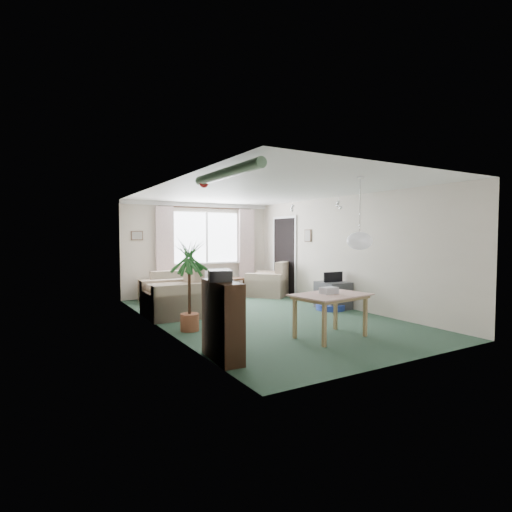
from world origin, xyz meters
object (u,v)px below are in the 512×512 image
armchair_left (173,291)px  bookshelf (222,321)px  houseplant (189,285)px  tv_cube (333,295)px  dining_table (330,316)px  pet_bed (330,307)px  sofa (172,285)px  armchair_corner (269,279)px  coffee_table (225,288)px

armchair_left → bookshelf: bookshelf is taller
houseplant → tv_cube: size_ratio=2.41×
bookshelf → dining_table: bearing=8.5°
tv_cube → pet_bed: bearing=-147.1°
sofa → pet_bed: (2.47, -2.87, -0.31)m
sofa → houseplant: houseplant is taller
sofa → houseplant: bearing=81.1°
armchair_corner → bookshelf: bearing=12.8°
armchair_left → bookshelf: 2.93m
coffee_table → armchair_corner: bearing=-22.2°
armchair_left → dining_table: armchair_left is taller
houseplant → dining_table: (1.70, -1.48, -0.43)m
armchair_corner → pet_bed: 2.34m
sofa → armchair_left: armchair_left is taller
bookshelf → tv_cube: bearing=32.9°
houseplant → bookshelf: bearing=-96.6°
bookshelf → dining_table: bookshelf is taller
sofa → coffee_table: (1.34, -0.14, -0.14)m
armchair_left → dining_table: size_ratio=1.06×
armchair_corner → tv_cube: (0.22, -2.22, -0.16)m
dining_table → armchair_corner: bearing=70.6°
armchair_corner → dining_table: armchair_corner is taller
armchair_corner → armchair_left: bearing=-15.4°
coffee_table → houseplant: size_ratio=0.68×
armchair_corner → bookshelf: size_ratio=1.00×
armchair_left → houseplant: houseplant is taller
sofa → bookshelf: bookshelf is taller
coffee_table → dining_table: dining_table is taller
armchair_left → tv_cube: (3.20, -0.93, -0.20)m
armchair_left → houseplant: 1.30m
bookshelf → pet_bed: bearing=32.8°
houseplant → pet_bed: size_ratio=2.53×
dining_table → pet_bed: size_ratio=1.73×
armchair_corner → coffee_table: size_ratio=0.96×
dining_table → pet_bed: dining_table is taller
dining_table → bookshelf: bearing=-175.3°
coffee_table → tv_cube: tv_cube is taller
armchair_left → coffee_table: 2.59m
sofa → tv_cube: 3.82m
armchair_corner → tv_cube: 2.24m
houseplant → dining_table: houseplant is taller
armchair_corner → dining_table: bearing=31.7°
tv_cube → bookshelf: bearing=-148.6°
dining_table → armchair_left: bearing=119.4°
sofa → armchair_left: size_ratio=1.35×
tv_cube → dining_table: bearing=-129.9°
coffee_table → bookshelf: (-2.27, -4.63, 0.26)m
bookshelf → armchair_corner: bearing=55.4°
coffee_table → houseplant: 3.68m
sofa → bookshelf: (-0.93, -4.77, 0.13)m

